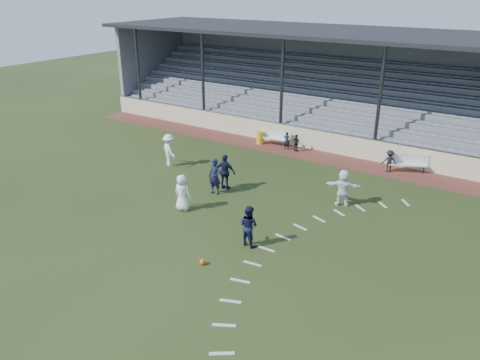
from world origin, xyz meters
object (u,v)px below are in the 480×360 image
object	(u,v)px
bench_left	(274,136)
player_navy_lead	(215,177)
football	(203,262)
trash_bin	(260,138)
player_white_lead	(182,193)
bench_right	(409,162)

from	to	relation	value
bench_left	player_navy_lead	xyz separation A→B (m)	(1.25, -7.89, 0.28)
football	player_navy_lead	world-z (taller)	player_navy_lead
trash_bin	player_white_lead	size ratio (longest dim) A/B	0.46
football	player_navy_lead	distance (m)	6.18
trash_bin	football	distance (m)	13.87
bench_left	trash_bin	xyz separation A→B (m)	(-0.82, -0.29, -0.18)
football	player_white_lead	world-z (taller)	player_white_lead
bench_left	player_white_lead	world-z (taller)	player_white_lead
bench_left	bench_right	distance (m)	8.16
player_white_lead	bench_right	bearing A→B (deg)	-129.97
bench_left	football	bearing A→B (deg)	-78.88
trash_bin	football	xyz separation A→B (m)	(5.32, -12.81, -0.30)
bench_right	football	xyz separation A→B (m)	(-3.67, -13.08, -0.48)
bench_right	player_navy_lead	bearing A→B (deg)	-156.09
football	trash_bin	bearing A→B (deg)	112.54
bench_right	football	world-z (taller)	bench_right
bench_right	football	size ratio (longest dim) A/B	9.27
bench_left	player_white_lead	distance (m)	10.15
trash_bin	football	size ratio (longest dim) A/B	3.58
bench_right	bench_left	bearing A→B (deg)	155.04
trash_bin	football	world-z (taller)	trash_bin
player_white_lead	football	bearing A→B (deg)	133.68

